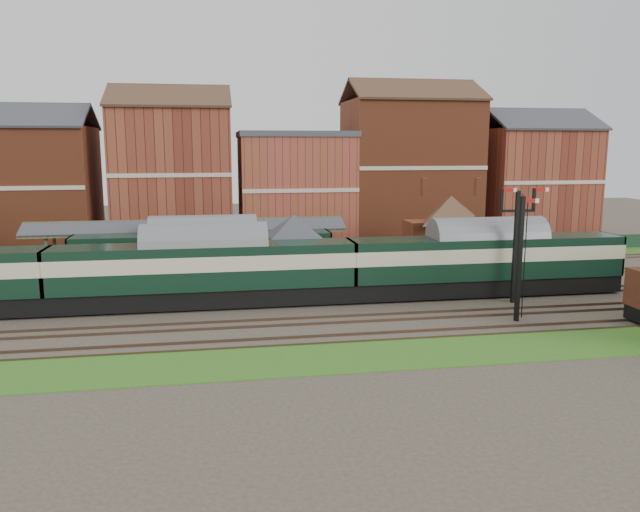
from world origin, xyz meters
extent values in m
plane|color=#473D33|center=(0.00, 0.00, 0.00)|extent=(160.00, 160.00, 0.00)
cube|color=#2D6619|center=(0.00, 16.00, 0.03)|extent=(90.00, 4.50, 0.06)
cube|color=#2D6619|center=(0.00, -12.00, 0.03)|extent=(90.00, 5.00, 0.06)
cube|color=#193823|center=(0.00, 18.00, 0.75)|extent=(90.00, 0.12, 1.50)
cube|color=#2D2D2D|center=(-5.00, 9.75, 0.50)|extent=(55.00, 3.40, 1.00)
cube|color=#687956|center=(-3.00, 3.25, 1.20)|extent=(3.40, 3.20, 2.40)
cube|color=#4A5434|center=(-3.00, 3.25, 3.40)|extent=(3.60, 3.40, 2.00)
pyramid|color=#383A3F|center=(-3.00, 3.25, 5.20)|extent=(5.40, 5.40, 1.60)
cube|color=maroon|center=(5.00, 3.25, 1.10)|extent=(3.00, 2.40, 2.20)
cube|color=#4C3323|center=(5.00, 2.60, 2.55)|extent=(3.20, 1.34, 0.79)
cube|color=#4C3323|center=(5.00, 3.90, 2.55)|extent=(3.20, 1.34, 0.79)
cube|color=brown|center=(12.00, 9.75, 2.75)|extent=(8.00, 3.00, 3.50)
pyramid|color=#4C3323|center=(12.00, 9.75, 5.60)|extent=(8.10, 8.10, 2.20)
cube|color=brown|center=(9.50, 9.75, 6.10)|extent=(0.60, 0.60, 1.60)
cube|color=brown|center=(14.50, 9.75, 6.10)|extent=(0.60, 0.60, 1.60)
cube|color=#4A5434|center=(-22.00, 8.45, 2.70)|extent=(0.22, 0.22, 3.40)
cube|color=#4A5434|center=(0.00, 11.05, 2.70)|extent=(0.22, 0.22, 3.40)
cube|color=#383A3F|center=(-11.00, 8.80, 4.60)|extent=(26.00, 1.99, 0.90)
cube|color=#383A3F|center=(-11.00, 10.70, 4.60)|extent=(26.00, 1.99, 0.90)
cube|color=#4A5434|center=(-11.00, 9.75, 4.98)|extent=(26.00, 0.20, 0.20)
cube|color=black|center=(12.00, -2.50, 4.00)|extent=(0.25, 0.25, 8.00)
cube|color=black|center=(12.00, -2.50, 6.60)|extent=(2.60, 0.18, 0.18)
cube|color=#B2140F|center=(11.35, -2.50, 8.05)|extent=(1.10, 0.08, 0.25)
cube|color=#B2140F|center=(13.75, -2.50, 8.05)|extent=(1.10, 0.08, 0.25)
cube|color=black|center=(10.00, -7.00, 4.00)|extent=(0.25, 0.25, 8.00)
cube|color=#B2140F|center=(10.55, -7.00, 7.70)|extent=(1.10, 0.08, 0.25)
cube|color=brown|center=(-28.00, 25.00, 6.50)|extent=(14.00, 10.00, 13.00)
cube|color=maroon|center=(-13.00, 25.00, 7.50)|extent=(12.00, 10.00, 15.00)
cube|color=#993F31|center=(0.00, 25.00, 6.00)|extent=(12.00, 10.00, 12.00)
cube|color=brown|center=(13.00, 25.00, 8.00)|extent=(14.00, 10.00, 16.00)
cube|color=maroon|center=(28.00, 25.00, 6.50)|extent=(12.00, 10.00, 13.00)
cube|color=black|center=(-9.62, 0.00, 0.79)|extent=(20.64, 2.89, 1.26)
cube|color=black|center=(-9.62, 0.00, 2.91)|extent=(20.64, 3.21, 2.98)
cube|color=beige|center=(-9.62, 0.00, 3.27)|extent=(20.66, 3.25, 1.03)
cube|color=slate|center=(-9.62, 0.00, 4.58)|extent=(20.64, 3.21, 0.69)
cube|color=black|center=(11.02, 0.00, 0.79)|extent=(20.64, 2.89, 1.26)
cube|color=black|center=(11.02, 0.00, 2.91)|extent=(20.64, 3.21, 2.98)
cube|color=beige|center=(11.02, 0.00, 3.27)|extent=(20.66, 3.25, 1.03)
cube|color=slate|center=(11.02, 0.00, 4.58)|extent=(20.64, 3.21, 0.69)
cube|color=black|center=(-9.77, 6.50, 0.77)|extent=(20.06, 2.81, 1.23)
cube|color=black|center=(-9.77, 6.50, 2.83)|extent=(20.06, 3.12, 2.90)
cube|color=beige|center=(-9.77, 6.50, 3.18)|extent=(20.08, 3.16, 1.00)
cube|color=slate|center=(-9.77, 6.50, 4.45)|extent=(20.06, 3.12, 0.67)
camera|label=1|loc=(-9.02, -42.95, 11.04)|focal=35.00mm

